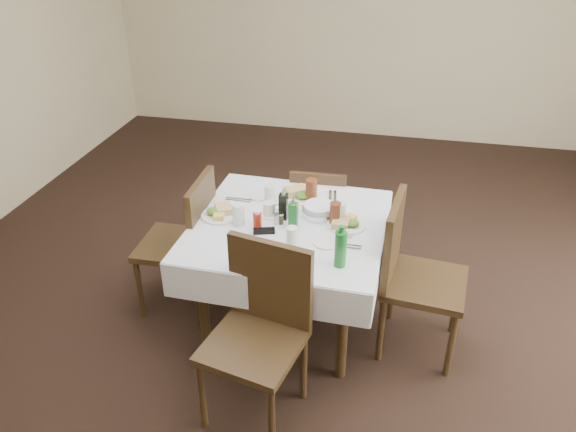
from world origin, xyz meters
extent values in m
plane|color=black|center=(0.00, 0.00, 0.00)|extent=(7.00, 7.00, 0.00)
cube|color=beige|center=(0.00, 3.50, 1.40)|extent=(6.00, 0.04, 2.80)
cylinder|color=#301F11|center=(-0.64, -0.43, 0.36)|extent=(0.06, 0.06, 0.72)
cylinder|color=#301F11|center=(-0.62, 0.41, 0.36)|extent=(0.06, 0.06, 0.72)
cylinder|color=#301F11|center=(0.21, -0.45, 0.36)|extent=(0.06, 0.06, 0.72)
cylinder|color=#301F11|center=(0.23, 0.39, 0.36)|extent=(0.06, 0.06, 0.72)
cube|color=#301F11|center=(-0.20, -0.02, 0.73)|extent=(1.08, 1.08, 0.03)
cube|color=white|center=(-0.20, -0.02, 0.76)|extent=(1.19, 1.19, 0.01)
cube|color=white|center=(-0.19, 0.56, 0.65)|extent=(1.16, 0.04, 0.22)
cube|color=white|center=(-0.22, -0.60, 0.65)|extent=(1.16, 0.04, 0.22)
cube|color=white|center=(0.38, -0.03, 0.65)|extent=(0.04, 1.16, 0.22)
cube|color=white|center=(-0.78, 0.00, 0.65)|extent=(0.04, 1.16, 0.22)
cube|color=#301F11|center=(-0.13, 0.73, 0.40)|extent=(0.41, 0.41, 0.04)
cube|color=#301F11|center=(-0.12, 0.55, 0.62)|extent=(0.40, 0.05, 0.43)
cylinder|color=#301F11|center=(0.04, 0.91, 0.20)|extent=(0.03, 0.03, 0.40)
cylinder|color=#301F11|center=(0.05, 0.57, 0.20)|extent=(0.03, 0.03, 0.40)
cylinder|color=#301F11|center=(-0.30, 0.90, 0.20)|extent=(0.03, 0.03, 0.40)
cylinder|color=#301F11|center=(-0.29, 0.56, 0.20)|extent=(0.03, 0.03, 0.40)
cube|color=#301F11|center=(-0.22, -0.82, 0.48)|extent=(0.56, 0.56, 0.04)
cube|color=#301F11|center=(-0.17, -0.61, 0.74)|extent=(0.47, 0.14, 0.52)
cylinder|color=#301F11|center=(-0.46, -0.98, 0.24)|extent=(0.04, 0.04, 0.48)
cylinder|color=#301F11|center=(-0.37, -0.58, 0.24)|extent=(0.04, 0.04, 0.48)
cylinder|color=#301F11|center=(-0.06, -1.06, 0.24)|extent=(0.04, 0.04, 0.48)
cylinder|color=#301F11|center=(0.02, -0.66, 0.24)|extent=(0.04, 0.04, 0.48)
cube|color=#301F11|center=(0.65, -0.08, 0.49)|extent=(0.53, 0.53, 0.04)
cube|color=#301F11|center=(0.44, -0.06, 0.75)|extent=(0.10, 0.48, 0.52)
cylinder|color=#301F11|center=(0.83, -0.31, 0.24)|extent=(0.04, 0.04, 0.49)
cylinder|color=#301F11|center=(0.42, -0.26, 0.24)|extent=(0.04, 0.04, 0.49)
cylinder|color=#301F11|center=(0.88, 0.10, 0.24)|extent=(0.04, 0.04, 0.49)
cylinder|color=#301F11|center=(0.47, 0.14, 0.24)|extent=(0.04, 0.04, 0.49)
cube|color=#301F11|center=(-0.99, 0.01, 0.47)|extent=(0.47, 0.47, 0.04)
cube|color=#301F11|center=(-0.78, 0.02, 0.72)|extent=(0.05, 0.46, 0.50)
cylinder|color=#301F11|center=(-1.19, 0.21, 0.24)|extent=(0.04, 0.04, 0.47)
cylinder|color=#301F11|center=(-0.79, 0.21, 0.24)|extent=(0.04, 0.04, 0.47)
cylinder|color=#301F11|center=(-1.18, -0.19, 0.24)|extent=(0.04, 0.04, 0.47)
cylinder|color=#301F11|center=(-0.79, -0.18, 0.24)|extent=(0.04, 0.04, 0.47)
cylinder|color=white|center=(-0.19, 0.34, 0.77)|extent=(0.27, 0.27, 0.01)
cube|color=#A88152|center=(-0.23, 0.34, 0.80)|extent=(0.18, 0.17, 0.04)
cube|color=yellow|center=(-0.14, 0.35, 0.79)|extent=(0.10, 0.09, 0.03)
ellipsoid|color=#2F6616|center=(-0.18, 0.29, 0.80)|extent=(0.10, 0.09, 0.04)
cylinder|color=white|center=(-0.23, -0.42, 0.77)|extent=(0.27, 0.27, 0.01)
cube|color=#A88152|center=(-0.19, -0.43, 0.80)|extent=(0.18, 0.17, 0.04)
cube|color=yellow|center=(-0.28, -0.43, 0.79)|extent=(0.10, 0.09, 0.03)
ellipsoid|color=#2F6616|center=(-0.24, -0.38, 0.80)|extent=(0.10, 0.09, 0.04)
cylinder|color=white|center=(0.14, 0.03, 0.77)|extent=(0.24, 0.24, 0.01)
cube|color=#A88152|center=(0.11, 0.00, 0.79)|extent=(0.10, 0.13, 0.04)
cube|color=yellow|center=(0.16, 0.07, 0.79)|extent=(0.09, 0.10, 0.03)
ellipsoid|color=#2F6616|center=(0.18, 0.01, 0.79)|extent=(0.09, 0.08, 0.04)
cylinder|color=white|center=(-0.64, -0.02, 0.77)|extent=(0.24, 0.24, 0.01)
cube|color=#A88152|center=(-0.63, 0.02, 0.79)|extent=(0.15, 0.16, 0.04)
cube|color=yellow|center=(-0.63, -0.07, 0.79)|extent=(0.08, 0.09, 0.03)
ellipsoid|color=#2F6616|center=(-0.68, -0.03, 0.79)|extent=(0.09, 0.08, 0.04)
cylinder|color=white|center=(-0.47, 0.28, 0.77)|extent=(0.14, 0.14, 0.01)
cylinder|color=white|center=(0.06, -0.19, 0.77)|extent=(0.16, 0.16, 0.01)
cylinder|color=silver|center=(-0.38, 0.22, 0.82)|extent=(0.07, 0.07, 0.12)
cylinder|color=silver|center=(-0.13, -0.27, 0.82)|extent=(0.07, 0.07, 0.12)
cylinder|color=silver|center=(0.10, 0.05, 0.83)|extent=(0.07, 0.07, 0.14)
cylinder|color=silver|center=(-0.50, -0.10, 0.83)|extent=(0.07, 0.07, 0.14)
cylinder|color=maroon|center=(-0.12, 0.29, 0.84)|extent=(0.07, 0.07, 0.16)
cylinder|color=maroon|center=(0.08, 0.03, 0.83)|extent=(0.07, 0.07, 0.14)
cylinder|color=silver|center=(-0.04, 0.12, 0.78)|extent=(0.22, 0.22, 0.04)
cylinder|color=white|center=(-0.04, 0.12, 0.81)|extent=(0.20, 0.20, 0.04)
cube|color=black|center=(-0.25, 0.03, 0.85)|extent=(0.05, 0.05, 0.17)
cone|color=silver|center=(-0.25, 0.03, 0.95)|extent=(0.03, 0.03, 0.05)
cube|color=#1A6D26|center=(-0.16, -0.07, 0.85)|extent=(0.05, 0.05, 0.17)
cone|color=silver|center=(-0.16, -0.07, 0.96)|extent=(0.03, 0.03, 0.05)
cylinder|color=#A4200F|center=(-0.38, -0.10, 0.81)|extent=(0.05, 0.05, 0.09)
cylinder|color=white|center=(-0.38, -0.10, 0.86)|extent=(0.04, 0.04, 0.02)
cylinder|color=white|center=(-0.27, -0.05, 0.79)|extent=(0.03, 0.03, 0.06)
cylinder|color=silver|center=(-0.27, -0.05, 0.83)|extent=(0.03, 0.03, 0.01)
cylinder|color=#403422|center=(-0.25, -0.04, 0.79)|extent=(0.03, 0.03, 0.06)
cylinder|color=silver|center=(-0.25, -0.04, 0.83)|extent=(0.03, 0.03, 0.01)
cylinder|color=white|center=(-0.34, 0.05, 0.77)|extent=(0.13, 0.13, 0.01)
cylinder|color=white|center=(-0.34, 0.05, 0.81)|extent=(0.08, 0.08, 0.08)
cylinder|color=black|center=(-0.34, 0.05, 0.84)|extent=(0.07, 0.07, 0.01)
torus|color=white|center=(-0.30, 0.07, 0.81)|extent=(0.05, 0.04, 0.05)
cube|color=black|center=(-0.32, -0.16, 0.78)|extent=(0.14, 0.08, 0.03)
cylinder|color=#1A6D26|center=(0.16, -0.40, 0.87)|extent=(0.07, 0.07, 0.21)
cylinder|color=#1A6D26|center=(0.16, -0.40, 0.99)|extent=(0.03, 0.03, 0.04)
cube|color=white|center=(0.15, -0.11, 0.78)|extent=(0.09, 0.07, 0.04)
cube|color=pink|center=(0.15, -0.11, 0.79)|extent=(0.07, 0.05, 0.02)
cube|color=silver|center=(0.00, 0.36, 0.77)|extent=(0.04, 0.20, 0.01)
cube|color=silver|center=(0.03, 0.36, 0.77)|extent=(0.04, 0.20, 0.01)
cube|color=silver|center=(-0.32, -0.38, 0.77)|extent=(0.05, 0.21, 0.01)
cube|color=silver|center=(-0.35, -0.38, 0.77)|extent=(0.05, 0.21, 0.01)
cube|color=silver|center=(0.17, -0.23, 0.77)|extent=(0.19, 0.02, 0.01)
cube|color=silver|center=(0.17, -0.20, 0.77)|extent=(0.19, 0.02, 0.01)
cube|color=silver|center=(-0.59, 0.21, 0.77)|extent=(0.17, 0.02, 0.01)
cube|color=silver|center=(-0.59, 0.18, 0.77)|extent=(0.17, 0.02, 0.01)
camera|label=1|loc=(0.43, -2.91, 2.52)|focal=35.00mm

